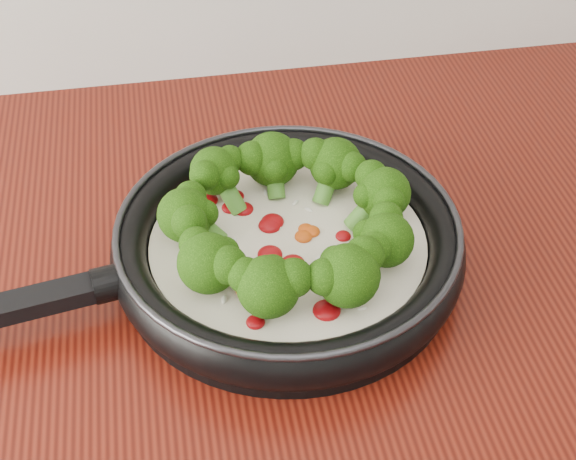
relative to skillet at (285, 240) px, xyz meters
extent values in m
cylinder|color=black|center=(0.00, 0.00, -0.03)|extent=(0.39, 0.39, 0.01)
torus|color=black|center=(0.00, 0.00, -0.01)|extent=(0.41, 0.41, 0.04)
torus|color=#2D2D33|center=(0.00, 0.00, 0.02)|extent=(0.39, 0.39, 0.01)
cube|color=black|center=(-0.26, -0.05, 0.00)|extent=(0.21, 0.06, 0.02)
cylinder|color=black|center=(-0.17, -0.03, 0.00)|extent=(0.04, 0.04, 0.03)
cylinder|color=white|center=(0.00, 0.00, -0.01)|extent=(0.32, 0.32, 0.02)
ellipsoid|color=#94070C|center=(-0.04, -0.10, 0.00)|extent=(0.02, 0.02, 0.01)
ellipsoid|color=#94070C|center=(-0.07, 0.08, 0.00)|extent=(0.03, 0.03, 0.01)
ellipsoid|color=#D54B0D|center=(-0.05, -0.04, 0.00)|extent=(0.02, 0.02, 0.01)
ellipsoid|color=#94070C|center=(-0.01, 0.03, 0.00)|extent=(0.03, 0.03, 0.01)
ellipsoid|color=#94070C|center=(0.10, 0.02, 0.00)|extent=(0.03, 0.03, 0.01)
ellipsoid|color=#D54B0D|center=(0.03, 0.01, 0.00)|extent=(0.02, 0.02, 0.01)
ellipsoid|color=#94070C|center=(0.02, -0.10, 0.00)|extent=(0.03, 0.03, 0.01)
ellipsoid|color=#94070C|center=(0.00, -0.03, 0.00)|extent=(0.03, 0.03, 0.01)
ellipsoid|color=#D54B0D|center=(0.11, 0.01, 0.00)|extent=(0.02, 0.02, 0.01)
ellipsoid|color=#94070C|center=(0.05, -0.05, 0.00)|extent=(0.03, 0.03, 0.01)
ellipsoid|color=#94070C|center=(-0.01, 0.03, 0.00)|extent=(0.03, 0.03, 0.01)
ellipsoid|color=#D54B0D|center=(-0.05, -0.06, 0.00)|extent=(0.03, 0.03, 0.01)
ellipsoid|color=#94070C|center=(0.06, 0.00, 0.00)|extent=(0.02, 0.02, 0.01)
ellipsoid|color=#94070C|center=(-0.03, 0.06, 0.00)|extent=(0.03, 0.03, 0.01)
ellipsoid|color=#D54B0D|center=(0.08, -0.03, 0.00)|extent=(0.03, 0.03, 0.01)
ellipsoid|color=#94070C|center=(-0.05, 0.06, 0.00)|extent=(0.02, 0.02, 0.01)
ellipsoid|color=#94070C|center=(-0.04, -0.05, 0.00)|extent=(0.03, 0.03, 0.01)
ellipsoid|color=#D54B0D|center=(0.02, 0.01, 0.00)|extent=(0.02, 0.02, 0.01)
ellipsoid|color=#94070C|center=(-0.06, 0.10, 0.00)|extent=(0.02, 0.02, 0.01)
ellipsoid|color=#94070C|center=(-0.04, 0.08, 0.00)|extent=(0.03, 0.03, 0.01)
ellipsoid|color=#D54B0D|center=(0.02, 0.00, 0.00)|extent=(0.03, 0.03, 0.01)
ellipsoid|color=#94070C|center=(-0.03, -0.03, 0.00)|extent=(0.02, 0.02, 0.01)
ellipsoid|color=#94070C|center=(-0.02, -0.02, 0.00)|extent=(0.03, 0.03, 0.01)
ellipsoid|color=white|center=(0.03, -0.03, 0.00)|extent=(0.01, 0.01, 0.00)
ellipsoid|color=white|center=(-0.04, -0.05, 0.00)|extent=(0.01, 0.01, 0.00)
ellipsoid|color=white|center=(-0.05, -0.06, 0.00)|extent=(0.01, 0.01, 0.00)
ellipsoid|color=white|center=(-0.05, 0.01, 0.00)|extent=(0.01, 0.01, 0.00)
ellipsoid|color=white|center=(0.05, 0.07, 0.00)|extent=(0.01, 0.01, 0.00)
ellipsoid|color=white|center=(0.01, -0.03, 0.00)|extent=(0.01, 0.01, 0.00)
ellipsoid|color=white|center=(-0.01, 0.08, 0.00)|extent=(0.01, 0.01, 0.00)
ellipsoid|color=white|center=(0.10, 0.01, 0.00)|extent=(0.01, 0.01, 0.00)
ellipsoid|color=white|center=(0.03, 0.04, 0.00)|extent=(0.01, 0.01, 0.00)
ellipsoid|color=white|center=(0.08, 0.00, 0.00)|extent=(0.01, 0.01, 0.00)
ellipsoid|color=white|center=(-0.07, -0.07, 0.00)|extent=(0.01, 0.01, 0.00)
ellipsoid|color=white|center=(0.01, -0.05, 0.00)|extent=(0.01, 0.01, 0.00)
ellipsoid|color=white|center=(0.02, 0.06, 0.00)|extent=(0.01, 0.01, 0.00)
ellipsoid|color=white|center=(0.00, -0.03, 0.00)|extent=(0.01, 0.01, 0.00)
ellipsoid|color=white|center=(-0.01, 0.02, 0.00)|extent=(0.01, 0.01, 0.00)
ellipsoid|color=white|center=(-0.02, -0.08, 0.00)|extent=(0.01, 0.01, 0.00)
ellipsoid|color=white|center=(0.07, 0.02, 0.00)|extent=(0.01, 0.01, 0.00)
ellipsoid|color=white|center=(-0.08, 0.01, 0.00)|extent=(0.01, 0.01, 0.00)
ellipsoid|color=white|center=(0.06, -0.06, 0.00)|extent=(0.01, 0.01, 0.00)
ellipsoid|color=white|center=(0.05, -0.10, 0.00)|extent=(0.01, 0.01, 0.00)
cylinder|color=#599B32|center=(0.08, 0.01, 0.01)|extent=(0.04, 0.02, 0.04)
sphere|color=black|center=(0.10, 0.02, 0.03)|extent=(0.06, 0.06, 0.05)
sphere|color=black|center=(0.09, 0.03, 0.04)|extent=(0.04, 0.04, 0.03)
sphere|color=black|center=(0.10, -0.01, 0.04)|extent=(0.04, 0.04, 0.03)
sphere|color=black|center=(0.08, 0.01, 0.04)|extent=(0.03, 0.03, 0.03)
cylinder|color=#599B32|center=(0.05, 0.06, 0.01)|extent=(0.04, 0.04, 0.04)
sphere|color=black|center=(0.07, 0.08, 0.03)|extent=(0.06, 0.06, 0.05)
sphere|color=black|center=(0.05, 0.08, 0.04)|extent=(0.04, 0.04, 0.03)
sphere|color=black|center=(0.08, 0.06, 0.04)|extent=(0.04, 0.04, 0.03)
sphere|color=black|center=(0.05, 0.06, 0.03)|extent=(0.03, 0.03, 0.03)
cylinder|color=#599B32|center=(0.00, 0.08, 0.01)|extent=(0.02, 0.04, 0.04)
sphere|color=black|center=(0.00, 0.10, 0.03)|extent=(0.07, 0.07, 0.06)
sphere|color=black|center=(-0.02, 0.09, 0.04)|extent=(0.04, 0.04, 0.04)
sphere|color=black|center=(0.03, 0.09, 0.03)|extent=(0.04, 0.04, 0.03)
sphere|color=black|center=(0.00, 0.08, 0.03)|extent=(0.03, 0.03, 0.03)
cylinder|color=#599B32|center=(-0.05, 0.06, 0.01)|extent=(0.04, 0.04, 0.04)
sphere|color=black|center=(-0.06, 0.08, 0.03)|extent=(0.06, 0.06, 0.05)
sphere|color=black|center=(-0.07, 0.06, 0.04)|extent=(0.04, 0.04, 0.03)
sphere|color=black|center=(-0.04, 0.09, 0.04)|extent=(0.03, 0.03, 0.03)
sphere|color=black|center=(-0.05, 0.07, 0.04)|extent=(0.03, 0.03, 0.03)
cylinder|color=#599B32|center=(-0.07, 0.01, 0.01)|extent=(0.04, 0.02, 0.04)
sphere|color=black|center=(-0.10, 0.02, 0.03)|extent=(0.06, 0.06, 0.05)
sphere|color=black|center=(-0.09, 0.00, 0.04)|extent=(0.04, 0.04, 0.03)
sphere|color=black|center=(-0.09, 0.04, 0.04)|extent=(0.04, 0.04, 0.03)
sphere|color=black|center=(-0.08, 0.01, 0.03)|extent=(0.03, 0.03, 0.03)
cylinder|color=#599B32|center=(-0.06, -0.04, 0.01)|extent=(0.04, 0.04, 0.04)
sphere|color=black|center=(-0.08, -0.05, 0.03)|extent=(0.07, 0.07, 0.06)
sphere|color=black|center=(-0.06, -0.07, 0.04)|extent=(0.04, 0.04, 0.04)
sphere|color=black|center=(-0.09, -0.03, 0.04)|extent=(0.04, 0.04, 0.03)
sphere|color=black|center=(-0.06, -0.04, 0.03)|extent=(0.03, 0.03, 0.03)
cylinder|color=#599B32|center=(-0.02, -0.07, 0.01)|extent=(0.03, 0.04, 0.04)
sphere|color=black|center=(-0.03, -0.09, 0.03)|extent=(0.07, 0.07, 0.06)
sphere|color=black|center=(-0.01, -0.09, 0.04)|extent=(0.04, 0.04, 0.04)
sphere|color=black|center=(-0.05, -0.08, 0.04)|extent=(0.04, 0.04, 0.03)
sphere|color=black|center=(-0.02, -0.07, 0.03)|extent=(0.03, 0.03, 0.03)
cylinder|color=#599B32|center=(0.03, -0.07, 0.01)|extent=(0.03, 0.04, 0.04)
sphere|color=black|center=(0.04, -0.09, 0.03)|extent=(0.07, 0.07, 0.06)
sphere|color=black|center=(0.06, -0.08, 0.04)|extent=(0.04, 0.04, 0.04)
sphere|color=black|center=(0.02, -0.10, 0.04)|extent=(0.04, 0.04, 0.03)
sphere|color=black|center=(0.03, -0.07, 0.03)|extent=(0.03, 0.03, 0.03)
cylinder|color=#599B32|center=(0.07, -0.04, 0.01)|extent=(0.04, 0.03, 0.04)
sphere|color=black|center=(0.09, -0.05, 0.03)|extent=(0.06, 0.06, 0.05)
sphere|color=black|center=(0.09, -0.03, 0.04)|extent=(0.04, 0.04, 0.03)
sphere|color=black|center=(0.07, -0.06, 0.04)|extent=(0.04, 0.04, 0.03)
sphere|color=black|center=(0.07, -0.04, 0.03)|extent=(0.03, 0.03, 0.03)
camera|label=1|loc=(-0.10, -0.59, 0.54)|focal=51.41mm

